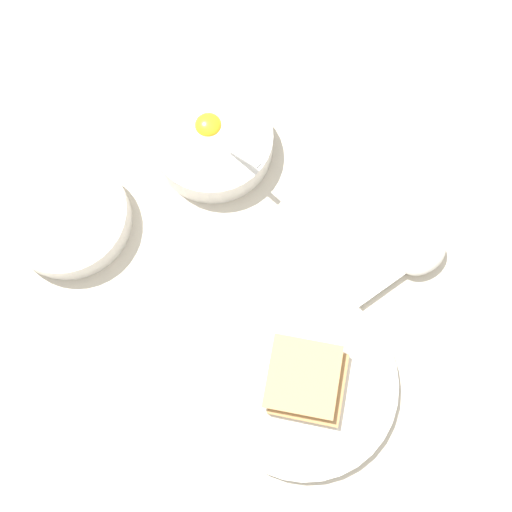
{
  "coord_description": "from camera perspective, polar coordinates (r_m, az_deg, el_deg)",
  "views": [
    {
      "loc": [
        -0.02,
        -0.24,
        0.73
      ],
      "look_at": [
        0.05,
        -0.06,
        0.02
      ],
      "focal_mm": 42.0,
      "sensor_mm": 36.0,
      "label": 1
    }
  ],
  "objects": [
    {
      "name": "soup_spoon",
      "position": [
        0.76,
        14.71,
        -0.45
      ],
      "size": [
        0.16,
        0.07,
        0.03
      ],
      "color": "white",
      "rests_on": "ground_plane"
    },
    {
      "name": "ground_plane",
      "position": [
        0.77,
        -4.75,
        2.6
      ],
      "size": [
        3.0,
        3.0,
        0.0
      ],
      "primitive_type": "plane",
      "color": "beige"
    },
    {
      "name": "congee_bowl",
      "position": [
        0.79,
        -17.56,
        3.64
      ],
      "size": [
        0.16,
        0.16,
        0.04
      ],
      "color": "white",
      "rests_on": "ground_plane"
    },
    {
      "name": "toast_sandwich",
      "position": [
        0.7,
        4.75,
        -11.71
      ],
      "size": [
        0.12,
        0.12,
        0.03
      ],
      "color": "tan",
      "rests_on": "toast_plate"
    },
    {
      "name": "egg_bowl",
      "position": [
        0.79,
        -4.15,
        10.84
      ],
      "size": [
        0.16,
        0.16,
        0.07
      ],
      "color": "white",
      "rests_on": "ground_plane"
    },
    {
      "name": "toast_plate",
      "position": [
        0.72,
        4.55,
        -11.88
      ],
      "size": [
        0.22,
        0.22,
        0.02
      ],
      "color": "white",
      "rests_on": "ground_plane"
    }
  ]
}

